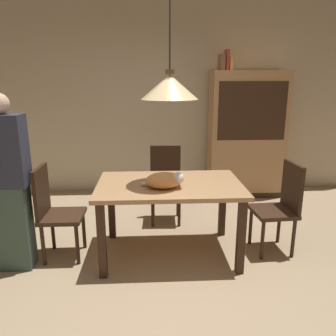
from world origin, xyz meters
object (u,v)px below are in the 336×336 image
Objects in this scene: chair_right_side at (281,204)px; cat_sleeping at (165,180)px; pendant_lamp at (170,87)px; book_brown_thick at (222,62)px; dining_table at (170,193)px; chair_left_side at (54,209)px; book_red_tall at (226,60)px; hutch_bookcase at (246,137)px; person_standing at (9,185)px; chair_far_back at (166,180)px; book_yellow_short at (230,64)px.

chair_right_side is 2.38× the size of cat_sleeping.
book_brown_thick is (0.84, 1.77, 0.30)m from pendant_lamp.
chair_left_side reaches higher than dining_table.
book_red_tall is (2.03, 1.77, 1.48)m from chair_left_side.
chair_right_side is 2.30m from book_brown_thick.
chair_left_side is 3.32× the size of book_red_tall.
book_red_tall is (0.90, 1.77, 0.33)m from pendant_lamp.
pendant_lamp is at bearing -125.41° from hutch_bookcase.
book_brown_thick is (1.97, 1.77, 1.45)m from chair_left_side.
chair_right_side is at bearing 3.86° from person_standing.
chair_left_side is at bearing -138.99° from book_red_tall.
chair_left_side is 1.13m from cat_sleeping.
book_red_tall is at bearing 39.43° from person_standing.
dining_table is 3.58× the size of cat_sleeping.
chair_right_side is 3.32× the size of book_red_tall.
cat_sleeping is 1.40× the size of book_red_tall.
book_yellow_short is (0.96, 0.89, 1.43)m from chair_far_back.
chair_left_side is 4.65× the size of book_yellow_short.
dining_table is at bearing -90.16° from chair_far_back.
chair_far_back is at bearing 35.77° from person_standing.
chair_left_side is 0.57× the size of person_standing.
dining_table is at bearing -125.41° from hutch_bookcase.
person_standing reaches higher than chair_left_side.
pendant_lamp is 0.70× the size of hutch_bookcase.
book_red_tall reaches higher than dining_table.
chair_far_back is at bearing 37.83° from chair_left_side.
book_brown_thick reaches higher than chair_far_back.
dining_table is 0.89m from chair_far_back.
chair_far_back and chair_left_side have the same top height.
chair_right_side is 1.00× the size of chair_far_back.
book_red_tall is 1.40× the size of book_yellow_short.
hutch_bookcase reaches higher than cat_sleeping.
book_red_tall is at bearing 41.01° from chair_left_side.
book_yellow_short is at bearing 179.71° from hutch_bookcase.
chair_far_back is at bearing 89.84° from pendant_lamp.
book_yellow_short is at bearing 61.46° from pendant_lamp.
dining_table is 7.00× the size of book_yellow_short.
person_standing is at bearing -173.37° from pendant_lamp.
pendant_lamp is 2.03m from book_yellow_short.
book_red_tall is at bearing 63.50° from cat_sleeping.
chair_far_back is at bearing 89.84° from dining_table.
dining_table is at bearing -115.35° from book_brown_thick.
cat_sleeping is 1.96× the size of book_yellow_short.
hutch_bookcase is 1.09m from book_yellow_short.
chair_right_side and chair_far_back have the same top height.
pendant_lamp is 5.42× the size of book_brown_thick.
book_brown_thick is at bearing 41.96° from chair_left_side.
pendant_lamp is at bearing -115.35° from book_brown_thick.
pendant_lamp is 2.01m from book_red_tall.
pendant_lamp reaches higher than book_yellow_short.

